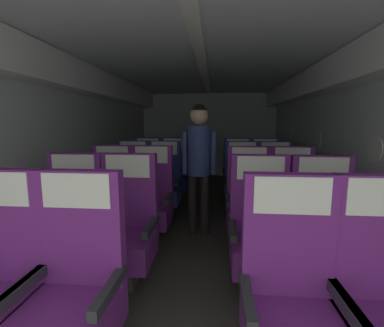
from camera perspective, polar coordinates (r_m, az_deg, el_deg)
The scene contains 21 objects.
ground at distance 3.82m, azimuth 1.91°, elevation -13.49°, with size 3.83×7.85×0.02m, color #3D3833.
fuselage_shell at distance 3.84m, azimuth 2.30°, elevation 11.69°, with size 3.71×7.50×2.28m.
seat_a_left_aisle at distance 1.78m, azimuth -24.05°, elevation -23.97°, with size 0.52×0.49×1.16m.
seat_a_right_window at distance 1.65m, azimuth 20.52°, elevation -26.60°, with size 0.52×0.49×1.16m.
seat_b_left_window at distance 2.67m, azimuth -24.38°, elevation -12.71°, with size 0.52×0.49×1.16m.
seat_b_left_aisle at distance 2.49m, azimuth -13.88°, elevation -13.81°, with size 0.52×0.49×1.16m.
seat_b_right_aisle at distance 2.51m, azimuth 26.30°, elevation -14.21°, with size 0.52×0.49×1.16m.
seat_b_right_window at distance 2.40m, azimuth 14.37°, elevation -14.70°, with size 0.52×0.49×1.16m.
seat_c_left_window at distance 3.41m, azimuth -16.92°, elevation -7.73°, with size 0.52×0.49×1.16m.
seat_c_left_aisle at distance 3.27m, azimuth -8.88°, elevation -8.16°, with size 0.52×0.49×1.16m.
seat_c_right_aisle at distance 3.31m, azimuth 20.67°, elevation -8.40°, with size 0.52×0.49×1.16m.
seat_c_right_window at distance 3.19m, azimuth 12.05°, elevation -8.67°, with size 0.52×0.49×1.16m.
seat_d_left_window at distance 4.22m, azimuth -12.69°, elevation -4.45°, with size 0.52×0.49×1.16m.
seat_d_left_aisle at distance 4.10m, azimuth -6.07°, elevation -4.66°, with size 0.52×0.49×1.16m.
seat_d_right_aisle at distance 4.12m, azimuth 17.37°, elevation -4.97°, with size 0.52×0.49×1.16m.
seat_d_right_window at distance 4.04m, azimuth 10.65°, elevation -4.98°, with size 0.52×0.49×1.16m.
seat_e_left_window at distance 5.03m, azimuth -9.55°, elevation -2.27°, with size 0.52×0.49×1.16m.
seat_e_left_aisle at distance 4.93m, azimuth -3.94°, elevation -2.39°, with size 0.52×0.49×1.16m.
seat_e_right_aisle at distance 4.94m, azimuth 15.38°, elevation -2.65°, with size 0.52×0.49×1.16m.
seat_e_right_window at distance 4.88m, azimuth 9.69°, elevation -2.60°, with size 0.52×0.49×1.16m.
flight_attendant at distance 3.32m, azimuth 1.49°, elevation 1.75°, with size 0.43×0.28×1.66m.
Camera 1 is at (0.19, 0.20, 1.42)m, focal length 24.83 mm.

